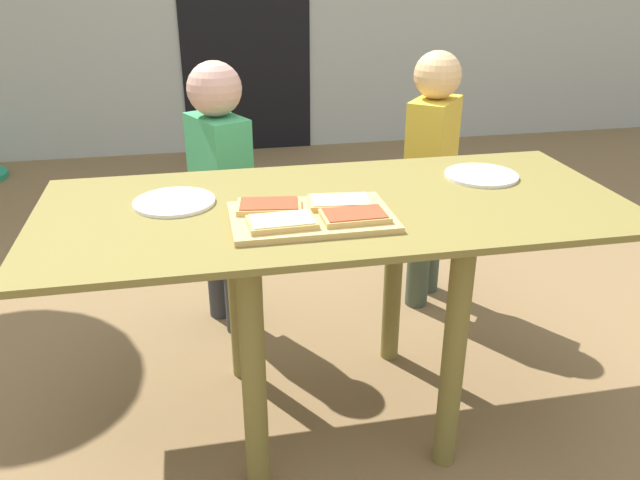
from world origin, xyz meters
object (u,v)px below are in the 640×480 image
object	(u,v)px
pizza_slice_far_right	(342,202)
pizza_slice_near_right	(355,216)
cutting_board	(312,217)
dining_table	(335,246)
pizza_slice_near_left	(282,222)
child_right	(431,164)
pizza_slice_far_left	(269,206)
child_left	(221,180)
plate_white_right	(481,175)
plate_white_left	(174,202)

from	to	relation	value
pizza_slice_far_right	pizza_slice_near_right	world-z (taller)	same
cutting_board	pizza_slice_far_right	size ratio (longest dim) A/B	2.34
dining_table	pizza_slice_far_right	distance (m)	0.16
cutting_board	pizza_slice_near_left	xyz separation A→B (m)	(-0.08, -0.05, 0.02)
pizza_slice_near_right	child_right	distance (m)	0.97
child_right	pizza_slice_near_right	bearing A→B (deg)	-122.23
pizza_slice_near_right	cutting_board	bearing A→B (deg)	152.99
pizza_slice_far_left	pizza_slice_far_right	bearing A→B (deg)	-2.58
cutting_board	pizza_slice_far_left	distance (m)	0.12
child_left	pizza_slice_near_left	bearing A→B (deg)	-81.70
cutting_board	pizza_slice_far_right	distance (m)	0.10
child_right	pizza_slice_far_left	bearing A→B (deg)	-135.32
cutting_board	pizza_slice_far_right	world-z (taller)	pizza_slice_far_right
pizza_slice_far_right	child_right	distance (m)	0.90
dining_table	plate_white_right	world-z (taller)	plate_white_right
plate_white_right	child_right	distance (m)	0.55
cutting_board	pizza_slice_far_left	xyz separation A→B (m)	(-0.10, 0.06, 0.02)
plate_white_right	child_left	size ratio (longest dim) A/B	0.22
pizza_slice_near_left	pizza_slice_near_right	distance (m)	0.18
cutting_board	child_right	world-z (taller)	child_right
dining_table	pizza_slice_far_left	bearing A→B (deg)	-165.75
pizza_slice_far_left	plate_white_left	size ratio (longest dim) A/B	0.81
dining_table	cutting_board	size ratio (longest dim) A/B	3.88
plate_white_right	cutting_board	bearing A→B (deg)	-157.53
plate_white_left	pizza_slice_near_left	bearing A→B (deg)	-43.03
cutting_board	dining_table	bearing A→B (deg)	50.78
pizza_slice_far_left	child_left	world-z (taller)	child_left
dining_table	plate_white_left	distance (m)	0.46
pizza_slice_far_right	plate_white_left	xyz separation A→B (m)	(-0.43, 0.14, -0.02)
pizza_slice_far_right	child_left	bearing A→B (deg)	113.17
pizza_slice_near_left	child_right	xyz separation A→B (m)	(0.70, 0.82, -0.15)
pizza_slice_near_left	child_left	distance (m)	0.79
pizza_slice_far_right	child_right	bearing A→B (deg)	53.78
cutting_board	plate_white_right	bearing A→B (deg)	22.47
dining_table	cutting_board	world-z (taller)	cutting_board
child_right	dining_table	bearing A→B (deg)	-128.68
pizza_slice_far_right	pizza_slice_near_left	bearing A→B (deg)	-148.93
plate_white_left	pizza_slice_far_right	bearing A→B (deg)	-17.58
plate_white_right	pizza_slice_far_right	bearing A→B (deg)	-158.80
dining_table	child_left	world-z (taller)	child_left
cutting_board	child_left	distance (m)	0.76
pizza_slice_near_left	pizza_slice_far_right	size ratio (longest dim) A/B	0.97
pizza_slice_near_left	plate_white_left	xyz separation A→B (m)	(-0.26, 0.24, -0.02)
pizza_slice_near_right	child_left	bearing A→B (deg)	111.03
cutting_board	plate_white_left	xyz separation A→B (m)	(-0.34, 0.19, -0.00)
pizza_slice_near_left	pizza_slice_far_left	world-z (taller)	same
pizza_slice_near_left	plate_white_right	world-z (taller)	pizza_slice_near_left
cutting_board	pizza_slice_near_left	world-z (taller)	pizza_slice_near_left
dining_table	child_left	xyz separation A→B (m)	(-0.28, 0.61, 0.01)
pizza_slice_near_left	dining_table	bearing A→B (deg)	43.42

